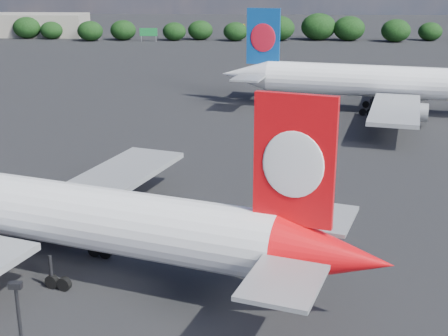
{
  "coord_description": "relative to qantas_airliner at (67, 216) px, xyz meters",
  "views": [
    {
      "loc": [
        18.51,
        -36.88,
        23.7
      ],
      "look_at": [
        16.0,
        12.0,
        8.0
      ],
      "focal_mm": 50.0,
      "sensor_mm": 36.0,
      "label": 1
    }
  ],
  "objects": [
    {
      "name": "qantas_airliner",
      "position": [
        0.0,
        0.0,
        0.0
      ],
      "size": [
        48.02,
        46.09,
        16.02
      ],
      "color": "white",
      "rests_on": "ground"
    },
    {
      "name": "horizon_treeline",
      "position": [
        19.12,
        172.2,
        -1.03
      ],
      "size": [
        204.2,
        15.24,
        9.19
      ],
      "color": "black",
      "rests_on": "ground"
    },
    {
      "name": "billboard_yellow",
      "position": [
        8.37,
        173.35,
        -1.01
      ],
      "size": [
        5.0,
        0.3,
        5.5
      ],
      "color": "gold",
      "rests_on": "ground"
    },
    {
      "name": "china_southern_airliner",
      "position": [
        35.24,
        61.37,
        0.34
      ],
      "size": [
        52.07,
        49.84,
        17.15
      ],
      "color": "white",
      "rests_on": "ground"
    },
    {
      "name": "terminal_building",
      "position": [
        -68.63,
        183.35,
        -0.88
      ],
      "size": [
        42.0,
        16.0,
        8.0
      ],
      "color": "gray",
      "rests_on": "ground"
    },
    {
      "name": "ground",
      "position": [
        -3.63,
        51.35,
        -4.88
      ],
      "size": [
        500.0,
        500.0,
        0.0
      ],
      "primitive_type": "plane",
      "color": "black",
      "rests_on": "ground"
    },
    {
      "name": "highway_sign",
      "position": [
        -21.63,
        167.35,
        -1.75
      ],
      "size": [
        6.0,
        0.3,
        4.5
      ],
      "color": "#166F31",
      "rests_on": "ground"
    }
  ]
}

